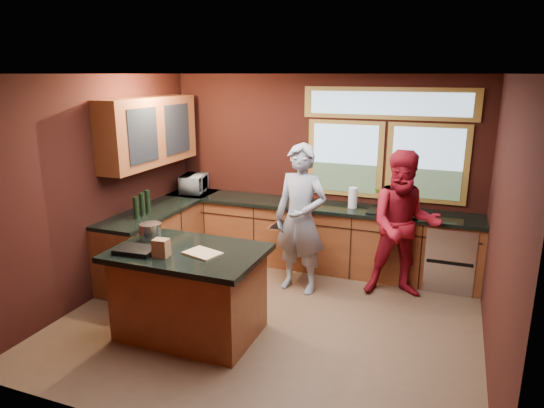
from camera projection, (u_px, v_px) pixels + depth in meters
The scene contains 14 objects.
floor at pixel (271, 319), 5.51m from camera, with size 4.50×4.50×0.00m, color brown.
room_shell at pixel (232, 155), 5.54m from camera, with size 4.52×4.02×2.71m.
back_counter at pixel (327, 237), 6.85m from camera, with size 4.50×0.64×0.93m.
left_counter at pixel (164, 237), 6.83m from camera, with size 0.64×2.30×0.93m.
island at pixel (190, 292), 5.11m from camera, with size 1.55×1.05×0.95m.
person_grey at pixel (300, 219), 6.04m from camera, with size 0.69×0.45×1.89m, color slate.
person_red at pixel (404, 225), 5.90m from camera, with size 0.89×0.69×1.83m, color maroon.
microwave at pixel (194, 184), 7.43m from camera, with size 0.50×0.34×0.28m, color #999999.
potted_plant at pixel (388, 196), 6.45m from camera, with size 0.34×0.30×0.38m, color #999999.
paper_towel at pixel (353, 198), 6.58m from camera, with size 0.12×0.12×0.28m, color silver.
cutting_board at pixel (203, 253), 4.87m from camera, with size 0.35×0.25×0.02m, color tan.
stock_pot at pixel (151, 231), 5.29m from camera, with size 0.24×0.24×0.18m, color #ABACB0.
paper_bag at pixel (161, 248), 4.79m from camera, with size 0.15×0.12×0.18m, color brown.
black_tray at pixel (136, 250), 4.91m from camera, with size 0.40×0.28×0.05m, color black.
Camera 1 is at (1.80, -4.65, 2.70)m, focal length 32.00 mm.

